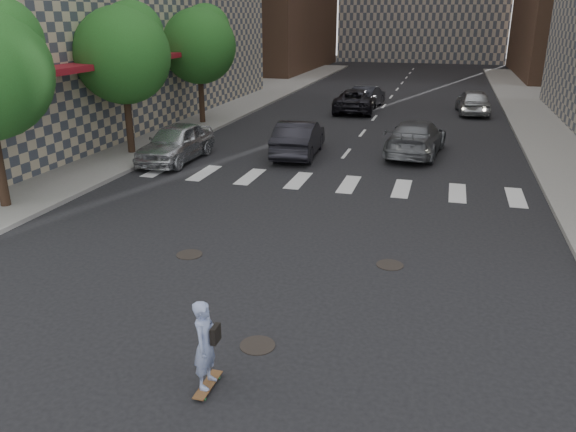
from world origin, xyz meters
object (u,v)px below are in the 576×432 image
at_px(traffic_car_c, 356,100).
at_px(traffic_car_e, 367,97).
at_px(traffic_car_d, 473,102).
at_px(traffic_car_a, 299,138).
at_px(skateboarder, 206,344).
at_px(silver_sedan, 176,143).
at_px(tree_c, 200,42).
at_px(traffic_car_b, 416,138).
at_px(tree_b, 125,51).

bearing_deg(traffic_car_c, traffic_car_e, -104.30).
bearing_deg(traffic_car_e, traffic_car_d, 178.81).
relative_size(traffic_car_a, traffic_car_e, 1.08).
distance_m(skateboarder, silver_sedan, 16.52).
height_order(tree_c, traffic_car_d, tree_c).
distance_m(tree_c, traffic_car_e, 12.90).
relative_size(skateboarder, traffic_car_b, 0.31).
xyz_separation_m(traffic_car_c, traffic_car_e, (0.44, 2.18, -0.01)).
bearing_deg(tree_c, silver_sedan, -74.02).
relative_size(tree_b, silver_sedan, 1.37).
distance_m(tree_b, skateboarder, 18.67).
height_order(tree_b, traffic_car_d, tree_b).
bearing_deg(traffic_car_b, traffic_car_e, -66.64).
bearing_deg(tree_b, skateboarder, -55.87).
xyz_separation_m(skateboarder, traffic_car_d, (5.14, 31.20, -0.07)).
bearing_deg(traffic_car_a, tree_b, 10.01).
bearing_deg(traffic_car_a, traffic_car_e, -97.62).
relative_size(silver_sedan, traffic_car_e, 1.07).
xyz_separation_m(traffic_car_b, traffic_car_e, (-4.22, 13.52, -0.05)).
distance_m(silver_sedan, traffic_car_b, 10.90).
height_order(skateboarder, traffic_car_a, skateboarder).
height_order(traffic_car_a, traffic_car_d, traffic_car_d).
xyz_separation_m(traffic_car_a, traffic_car_e, (0.93, 15.18, -0.06)).
bearing_deg(tree_c, traffic_car_b, -19.62).
bearing_deg(tree_b, traffic_car_b, 15.67).
bearing_deg(tree_c, traffic_car_d, 27.63).
xyz_separation_m(traffic_car_d, traffic_car_e, (-7.06, 0.98, -0.07)).
bearing_deg(traffic_car_c, traffic_car_a, 84.93).
height_order(tree_b, traffic_car_e, tree_b).
relative_size(skateboarder, traffic_car_a, 0.35).
xyz_separation_m(traffic_car_a, traffic_car_d, (7.99, 14.20, 0.01)).
relative_size(skateboarder, traffic_car_c, 0.31).
height_order(silver_sedan, traffic_car_e, silver_sedan).
relative_size(traffic_car_a, traffic_car_d, 1.03).
relative_size(silver_sedan, traffic_car_c, 0.88).
bearing_deg(traffic_car_d, traffic_car_a, 56.22).
xyz_separation_m(silver_sedan, traffic_car_e, (5.89, 17.61, -0.08)).
relative_size(tree_b, tree_c, 1.00).
height_order(traffic_car_a, traffic_car_c, traffic_car_a).
bearing_deg(tree_c, traffic_car_c, 40.97).
height_order(tree_c, skateboarder, tree_c).
bearing_deg(traffic_car_d, traffic_car_b, 72.82).
distance_m(tree_c, traffic_car_a, 10.36).
distance_m(tree_b, traffic_car_a, 8.55).
height_order(tree_c, traffic_car_c, tree_c).
xyz_separation_m(traffic_car_b, traffic_car_c, (-4.66, 11.34, -0.03)).
distance_m(tree_b, silver_sedan, 4.58).
relative_size(tree_b, traffic_car_a, 1.35).
distance_m(skateboarder, traffic_car_c, 30.09).
bearing_deg(tree_b, silver_sedan, -13.13).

